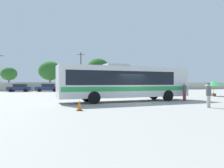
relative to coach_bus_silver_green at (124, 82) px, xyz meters
name	(u,v)px	position (x,y,z in m)	size (l,w,h in m)	color
ground_plane	(105,96)	(0.37, 8.69, -1.85)	(300.00, 300.00, 0.00)	#A3A099
perimeter_wall	(84,86)	(0.37, 28.55, -0.93)	(80.00, 0.30, 1.84)	#B2AD9E
coach_bus_silver_green	(124,82)	(0.00, 0.00, 0.00)	(12.70, 3.62, 3.46)	silver
attendant_by_bus_door	(184,91)	(5.62, -1.29, -0.87)	(0.45, 0.45, 1.75)	#99383D
passenger_waiting_on_apron	(209,94)	(4.07, -6.15, -0.87)	(0.40, 0.40, 1.73)	#B7B2A8
vendor_umbrella_near_gate_green	(214,84)	(13.75, 3.82, -0.21)	(2.35, 2.35, 1.99)	gray
parked_car_leftmost_dark_blue	(19,88)	(-12.79, 25.37, -1.06)	(4.32, 2.20, 1.51)	navy
parked_car_second_dark_blue	(47,88)	(-7.49, 24.60, -1.04)	(4.53, 2.06, 1.53)	navy
utility_pole_near	(81,70)	(0.15, 32.04, 2.98)	(1.80, 0.24, 9.28)	#4C3823
roadside_tree_left	(9,74)	(-16.35, 34.47, 2.01)	(3.63, 3.63, 5.42)	brown
roadside_tree_midleft	(50,71)	(-7.11, 32.51, 2.78)	(5.31, 5.31, 6.89)	brown
roadside_tree_midright	(98,68)	(5.03, 34.61, 3.82)	(5.87, 5.87, 8.17)	brown
roadside_tree_right	(102,74)	(5.50, 32.06, 2.18)	(4.02, 4.02, 5.75)	brown
traffic_cone_on_apron	(79,106)	(-4.82, -5.14, -1.54)	(0.36, 0.36, 0.64)	black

